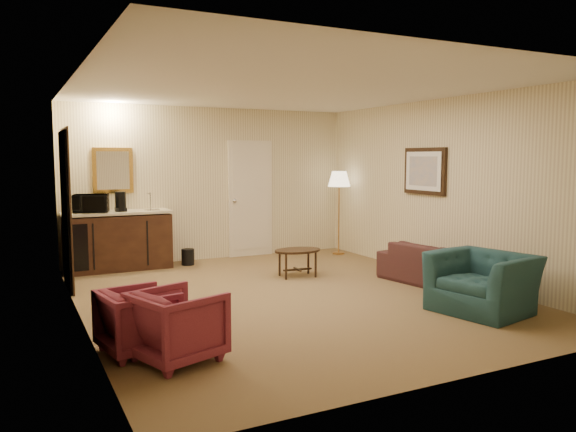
# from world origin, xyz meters

# --- Properties ---
(ground) EXTENTS (6.00, 6.00, 0.00)m
(ground) POSITION_xyz_m (0.00, 0.00, 0.00)
(ground) COLOR olive
(ground) RESTS_ON ground
(room_walls) EXTENTS (5.02, 6.01, 2.61)m
(room_walls) POSITION_xyz_m (-0.10, 0.77, 1.72)
(room_walls) COLOR beige
(room_walls) RESTS_ON ground
(wetbar_cabinet) EXTENTS (1.64, 0.58, 0.92)m
(wetbar_cabinet) POSITION_xyz_m (-1.65, 2.72, 0.46)
(wetbar_cabinet) COLOR #3C2113
(wetbar_cabinet) RESTS_ON ground
(sofa) EXTENTS (0.86, 1.99, 0.75)m
(sofa) POSITION_xyz_m (2.15, -0.46, 0.38)
(sofa) COLOR black
(sofa) RESTS_ON ground
(teal_armchair) EXTENTS (0.87, 1.15, 0.91)m
(teal_armchair) POSITION_xyz_m (1.63, -1.62, 0.45)
(teal_armchair) COLOR #1C4246
(teal_armchair) RESTS_ON ground
(rose_chair_near) EXTENTS (0.69, 0.72, 0.64)m
(rose_chair_near) POSITION_xyz_m (-2.15, -1.23, 0.32)
(rose_chair_near) COLOR maroon
(rose_chair_near) RESTS_ON ground
(rose_chair_far) EXTENTS (0.81, 0.84, 0.69)m
(rose_chair_far) POSITION_xyz_m (-1.90, -1.60, 0.35)
(rose_chair_far) COLOR maroon
(rose_chair_far) RESTS_ON ground
(coffee_table) EXTENTS (0.76, 0.56, 0.41)m
(coffee_table) POSITION_xyz_m (0.63, 1.00, 0.20)
(coffee_table) COLOR black
(coffee_table) RESTS_ON ground
(floor_lamp) EXTENTS (0.50, 0.50, 1.51)m
(floor_lamp) POSITION_xyz_m (2.20, 2.40, 0.76)
(floor_lamp) COLOR #B67E3C
(floor_lamp) RESTS_ON ground
(waste_bin) EXTENTS (0.25, 0.25, 0.26)m
(waste_bin) POSITION_xyz_m (-0.56, 2.61, 0.13)
(waste_bin) COLOR black
(waste_bin) RESTS_ON ground
(microwave) EXTENTS (0.56, 0.40, 0.34)m
(microwave) POSITION_xyz_m (-2.03, 2.70, 1.09)
(microwave) COLOR black
(microwave) RESTS_ON wetbar_cabinet
(coffee_maker) EXTENTS (0.19, 0.19, 0.31)m
(coffee_maker) POSITION_xyz_m (-1.60, 2.66, 1.07)
(coffee_maker) COLOR black
(coffee_maker) RESTS_ON wetbar_cabinet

